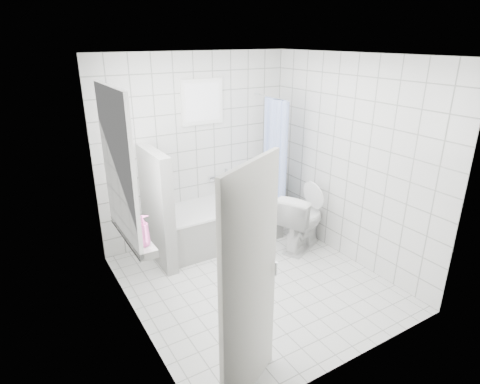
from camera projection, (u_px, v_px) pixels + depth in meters
ground at (254, 282)px, 4.83m from camera, size 3.00×3.00×0.00m
ceiling at (258, 55)px, 3.89m from camera, size 3.00×3.00×0.00m
wall_back at (196, 150)px, 5.55m from camera, size 2.80×0.02×2.60m
wall_front at (360, 235)px, 3.16m from camera, size 2.80×0.02×2.60m
wall_left at (129, 207)px, 3.68m from camera, size 0.02×3.00×2.60m
wall_right at (349, 161)px, 5.03m from camera, size 0.02×3.00×2.60m
window_left at (121, 167)px, 3.84m from camera, size 0.01×0.90×1.40m
window_back at (203, 102)px, 5.33m from camera, size 0.50×0.01×0.50m
window_sill at (133, 235)px, 4.12m from camera, size 0.18×1.02×0.08m
door at (250, 289)px, 3.01m from camera, size 0.72×0.41×2.00m
bathtub at (220, 223)px, 5.69m from camera, size 1.72×0.77×0.58m
partition_wall at (157, 208)px, 5.04m from camera, size 0.15×0.85×1.50m
tiled_ledge at (273, 203)px, 6.44m from camera, size 0.40×0.24×0.55m
toilet at (302, 220)px, 5.49m from camera, size 0.93×0.76×0.82m
curtain_rod at (270, 97)px, 5.44m from camera, size 0.02×0.80×0.02m
shower_curtain at (274, 163)px, 5.66m from camera, size 0.14×0.48×1.78m
tub_faucet at (215, 178)px, 5.81m from camera, size 0.18×0.06×0.06m
sill_bottles at (137, 226)px, 3.96m from camera, size 0.18×0.74×0.31m
ledge_bottles at (275, 180)px, 6.29m from camera, size 0.17×0.18×0.27m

